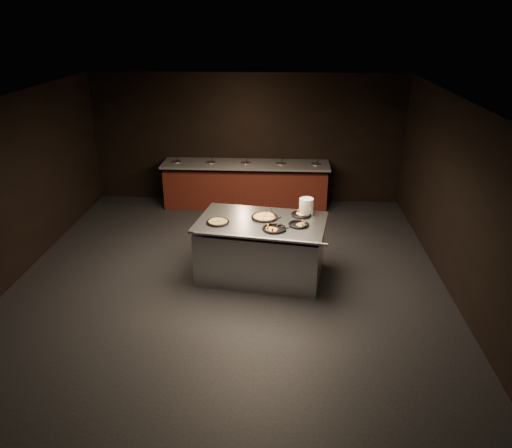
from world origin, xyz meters
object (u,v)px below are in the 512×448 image
at_px(serving_counter, 261,250).
at_px(pan_cheese_whole, 265,217).
at_px(plate_stack, 306,206).
at_px(pan_veggie_whole, 218,222).

distance_m(serving_counter, pan_cheese_whole, 0.55).
bearing_deg(plate_stack, serving_counter, -153.17).
xyz_separation_m(serving_counter, pan_cheese_whole, (0.05, 0.13, 0.53)).
xyz_separation_m(serving_counter, plate_stack, (0.73, 0.37, 0.65)).
height_order(serving_counter, plate_stack, plate_stack).
distance_m(pan_veggie_whole, pan_cheese_whole, 0.77).
bearing_deg(serving_counter, pan_cheese_whole, 78.78).
distance_m(plate_stack, pan_veggie_whole, 1.50).
bearing_deg(serving_counter, plate_stack, 35.54).
bearing_deg(pan_veggie_whole, pan_cheese_whole, 19.05).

